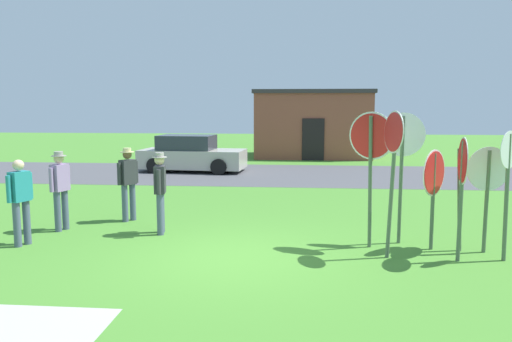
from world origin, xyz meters
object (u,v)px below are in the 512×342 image
at_px(stop_sign_tallest, 508,174).
at_px(stop_sign_far_back, 393,159).
at_px(parked_car_on_street, 191,155).
at_px(stop_sign_rear_right, 462,177).
at_px(stop_sign_low_front, 402,153).
at_px(person_on_left, 60,186).
at_px(stop_sign_leaning_left, 488,181).
at_px(person_holding_notes, 128,180).
at_px(stop_sign_nearest, 434,182).
at_px(stop_sign_leaning_right, 371,154).
at_px(person_near_signs, 160,188).
at_px(person_in_teal, 20,198).
at_px(stop_sign_center_cluster, 461,179).

xyz_separation_m(stop_sign_tallest, stop_sign_far_back, (-1.96, -0.01, 0.26)).
distance_m(parked_car_on_street, stop_sign_rear_right, 13.67).
relative_size(stop_sign_rear_right, stop_sign_far_back, 0.83).
xyz_separation_m(stop_sign_low_front, person_on_left, (-7.16, 0.37, -0.81)).
distance_m(stop_sign_leaning_left, person_holding_notes, 7.70).
distance_m(stop_sign_low_front, stop_sign_tallest, 1.90).
height_order(stop_sign_nearest, stop_sign_leaning_right, stop_sign_leaning_right).
relative_size(stop_sign_rear_right, person_near_signs, 1.26).
bearing_deg(stop_sign_leaning_right, stop_sign_rear_right, -26.19).
bearing_deg(stop_sign_low_front, stop_sign_leaning_left, -19.18).
bearing_deg(stop_sign_nearest, stop_sign_tallest, -28.70).
relative_size(parked_car_on_street, stop_sign_far_back, 1.68).
xyz_separation_m(stop_sign_leaning_left, stop_sign_rear_right, (-0.65, -0.60, 0.16)).
xyz_separation_m(person_near_signs, person_holding_notes, (-1.08, 1.09, 0.00)).
height_order(stop_sign_rear_right, person_in_teal, stop_sign_rear_right).
height_order(stop_sign_leaning_left, person_holding_notes, stop_sign_leaning_left).
xyz_separation_m(parked_car_on_street, stop_sign_nearest, (7.04, -10.80, 0.61)).
height_order(stop_sign_low_front, person_on_left, stop_sign_low_front).
distance_m(stop_sign_low_front, stop_sign_rear_right, 1.40).
bearing_deg(person_on_left, stop_sign_center_cluster, -5.55).
distance_m(stop_sign_nearest, person_on_left, 7.73).
distance_m(stop_sign_low_front, stop_sign_center_cluster, 1.17).
bearing_deg(person_in_teal, stop_sign_center_cluster, 2.83).
height_order(parked_car_on_street, stop_sign_tallest, stop_sign_tallest).
height_order(stop_sign_low_front, stop_sign_leaning_right, stop_sign_leaning_right).
bearing_deg(stop_sign_far_back, stop_sign_center_cluster, 22.62).
relative_size(stop_sign_far_back, person_near_signs, 1.51).
distance_m(stop_sign_low_front, person_on_left, 7.22).
xyz_separation_m(stop_sign_nearest, person_near_signs, (-5.45, 0.68, -0.31)).
xyz_separation_m(stop_sign_low_front, person_in_teal, (-7.36, -0.84, -0.84)).
height_order(person_near_signs, person_in_teal, person_near_signs).
relative_size(stop_sign_leaning_right, person_in_teal, 1.54).
distance_m(stop_sign_leaning_right, person_holding_notes, 5.70).
height_order(stop_sign_tallest, person_near_signs, stop_sign_tallest).
bearing_deg(stop_sign_nearest, parked_car_on_street, 123.09).
bearing_deg(parked_car_on_street, person_holding_notes, -86.80).
xyz_separation_m(stop_sign_far_back, person_in_teal, (-7.01, 0.15, -0.84)).
xyz_separation_m(stop_sign_nearest, person_holding_notes, (-6.53, 1.77, -0.31)).
xyz_separation_m(stop_sign_nearest, stop_sign_leaning_right, (-1.17, -0.00, 0.52)).
distance_m(stop_sign_far_back, person_near_signs, 4.82).
distance_m(stop_sign_nearest, stop_sign_leaning_left, 0.94).
bearing_deg(stop_sign_far_back, stop_sign_rear_right, -5.56).
relative_size(stop_sign_tallest, person_holding_notes, 1.32).
height_order(stop_sign_low_front, person_holding_notes, stop_sign_low_front).
relative_size(person_near_signs, person_in_teal, 1.03).
bearing_deg(stop_sign_far_back, parked_car_on_street, 118.38).
xyz_separation_m(stop_sign_low_front, person_holding_notes, (-6.01, 1.38, -0.81)).
relative_size(parked_car_on_street, person_on_left, 2.55).
relative_size(stop_sign_far_back, stop_sign_leaning_right, 1.01).
distance_m(parked_car_on_street, person_in_teal, 11.29).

